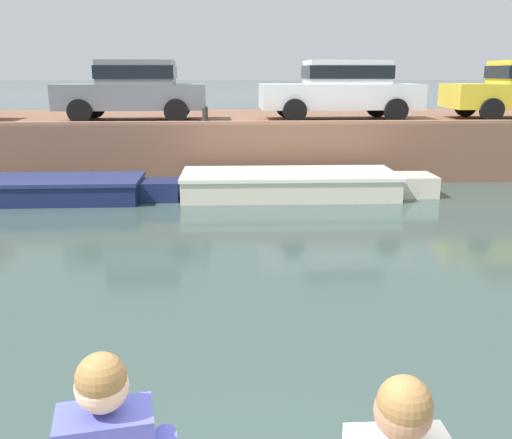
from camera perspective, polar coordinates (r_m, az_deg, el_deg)
name	(u,v)px	position (r m, az deg, el deg)	size (l,w,h in m)	color
ground_plane	(239,258)	(8.57, -1.67, -3.92)	(400.00, 400.00, 0.00)	#384C47
far_quay_wall	(233,141)	(17.06, -2.29, 7.86)	(60.00, 6.00, 1.47)	brown
far_wall_coping	(234,123)	(14.12, -2.21, 9.65)	(60.00, 0.24, 0.08)	#9F6C52
boat_moored_west_navy	(51,189)	(13.14, -19.79, 2.86)	(5.13, 1.61, 0.50)	navy
boat_moored_central_cream	(299,184)	(12.87, 4.33, 3.56)	(5.69, 1.87, 0.55)	silver
car_left_inner_grey	(134,88)	(15.53, -12.11, 12.76)	(3.85, 1.96, 1.54)	slate
car_centre_white	(342,87)	(15.63, 8.55, 12.93)	(4.18, 2.02, 1.54)	white
mooring_bollard_mid	(205,114)	(14.24, -5.11, 10.45)	(0.15, 0.15, 0.45)	#2D2B28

